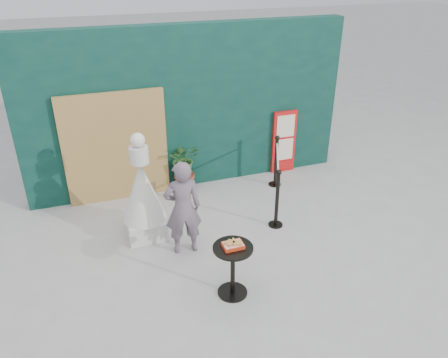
% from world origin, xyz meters
% --- Properties ---
extents(ground, '(60.00, 60.00, 0.00)m').
position_xyz_m(ground, '(0.00, 0.00, 0.00)').
color(ground, '#ADAAA5').
rests_on(ground, ground).
extents(back_wall, '(6.00, 0.30, 3.00)m').
position_xyz_m(back_wall, '(0.00, 3.15, 1.50)').
color(back_wall, '#0A2E28').
rests_on(back_wall, ground).
extents(bamboo_fence, '(1.80, 0.08, 2.00)m').
position_xyz_m(bamboo_fence, '(-1.40, 2.94, 1.00)').
color(bamboo_fence, tan).
rests_on(bamboo_fence, ground).
extents(woman, '(0.57, 0.40, 1.49)m').
position_xyz_m(woman, '(-0.71, 0.99, 0.75)').
color(woman, slate).
rests_on(woman, ground).
extents(menu_board, '(0.50, 0.07, 1.30)m').
position_xyz_m(menu_board, '(1.90, 2.95, 0.65)').
color(menu_board, red).
rests_on(menu_board, ground).
extents(statue, '(0.69, 0.69, 1.76)m').
position_xyz_m(statue, '(-1.19, 1.59, 0.72)').
color(statue, silver).
rests_on(statue, ground).
extents(cafe_table, '(0.52, 0.52, 0.75)m').
position_xyz_m(cafe_table, '(-0.35, -0.14, 0.50)').
color(cafe_table, black).
rests_on(cafe_table, ground).
extents(food_basket, '(0.26, 0.19, 0.11)m').
position_xyz_m(food_basket, '(-0.35, -0.14, 0.79)').
color(food_basket, red).
rests_on(food_basket, cafe_table).
extents(planter, '(0.58, 0.50, 0.98)m').
position_xyz_m(planter, '(-0.22, 2.82, 0.57)').
color(planter, brown).
rests_on(planter, ground).
extents(stanchion_barrier, '(0.84, 1.54, 1.03)m').
position_xyz_m(stanchion_barrier, '(1.19, 1.80, 0.49)').
color(stanchion_barrier, black).
rests_on(stanchion_barrier, ground).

